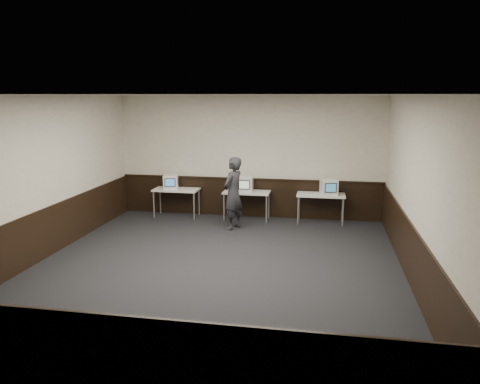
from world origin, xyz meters
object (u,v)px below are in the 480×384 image
desk_center (247,194)px  emac_left (171,182)px  emac_right (329,187)px  desk_left (176,192)px  emac_center (245,184)px  person (233,193)px  desk_right (321,197)px

desk_center → emac_left: size_ratio=2.55×
emac_right → desk_left: bearing=166.7°
emac_center → desk_left: bearing=176.8°
desk_center → emac_center: size_ratio=2.74×
person → desk_right: bearing=136.1°
emac_center → person: size_ratio=0.25×
desk_right → emac_left: 3.95m
desk_right → emac_left: size_ratio=2.55×
desk_right → emac_left: (-3.94, -0.03, 0.26)m
desk_right → emac_right: bearing=-12.0°
emac_center → desk_right: bearing=-2.8°
desk_center → emac_left: (-2.04, -0.03, 0.26)m
desk_left → person: person is taller
emac_right → emac_center: bearing=166.4°
emac_left → emac_center: bearing=-12.7°
desk_left → emac_left: 0.30m
emac_right → person: bearing=-172.0°
desk_right → emac_right: emac_right is taller
emac_left → desk_left: bearing=-2.3°
desk_left → person: size_ratio=0.68×
desk_right → emac_right: size_ratio=2.46×
desk_center → emac_left: emac_left is taller
desk_right → person: (-2.08, -0.90, 0.20)m
desk_left → emac_right: emac_right is taller
emac_left → desk_right: bearing=-12.9°
emac_center → emac_right: (2.13, -0.03, 0.00)m
emac_center → person: 0.91m
desk_left → person: 1.95m
person → emac_center: bearing=-166.3°
desk_center → emac_right: emac_right is taller
emac_right → desk_right: bearing=155.2°
desk_left → emac_right: (3.99, -0.04, 0.27)m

